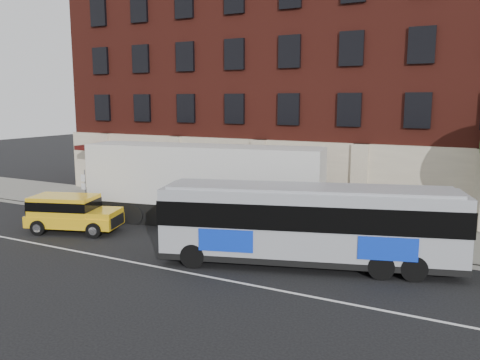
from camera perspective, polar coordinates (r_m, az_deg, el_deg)
The scene contains 9 objects.
ground at distance 19.68m, azimuth -12.70°, elevation -10.01°, with size 120.00×120.00×0.00m, color black.
sidewalk at distance 26.85m, azimuth -0.25°, elevation -4.36°, with size 60.00×6.00×0.15m, color gray.
kerb at distance 24.32m, azimuth -3.55°, elevation -5.85°, with size 60.00×0.25×0.15m, color gray.
lane_line at distance 20.04m, azimuth -11.77°, elevation -9.60°, with size 60.00×0.12×0.01m, color silver.
building at distance 33.33m, azimuth 6.18°, elevation 11.27°, with size 30.00×12.10×15.00m.
sign_pole at distance 29.32m, azimuth -17.83°, elevation -0.90°, with size 0.30×0.20×2.50m.
city_bus at distance 19.15m, azimuth 8.12°, elevation -4.94°, with size 11.78×5.78×3.17m.
yellow_suv at distance 25.40m, azimuth -19.39°, elevation -3.48°, with size 4.85×3.14×1.80m.
shipping_container at distance 25.35m, azimuth -4.35°, elevation -0.65°, with size 12.70×4.65×4.15m.
Camera 1 is at (12.10, -14.11, 6.45)m, focal length 36.20 mm.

